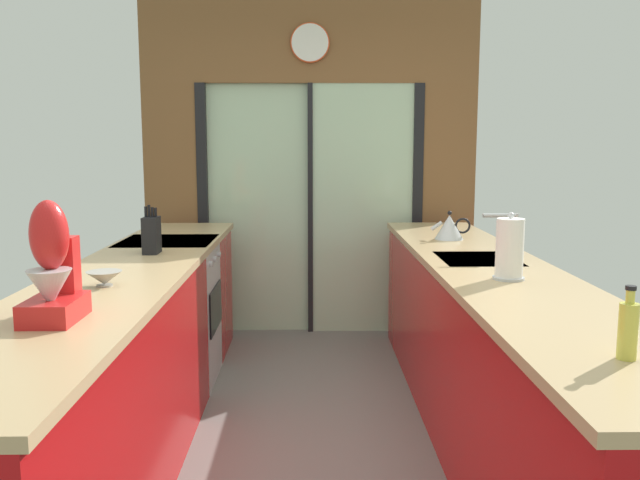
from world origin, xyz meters
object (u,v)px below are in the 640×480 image
object	(u,v)px
oven_range	(170,312)
knife_block	(151,235)
stand_mixer	(53,275)
kettle	(449,227)
paper_towel_roll	(510,250)
mixing_bowl	(104,278)
soap_bottle	(628,329)

from	to	relation	value
oven_range	knife_block	world-z (taller)	knife_block
stand_mixer	kettle	distance (m)	2.65
kettle	paper_towel_roll	world-z (taller)	paper_towel_roll
stand_mixer	knife_block	bearing A→B (deg)	90.00
mixing_bowl	kettle	bearing A→B (deg)	38.18
kettle	paper_towel_roll	xyz separation A→B (m)	(-0.00, -1.29, 0.06)
oven_range	stand_mixer	distance (m)	2.03
oven_range	paper_towel_roll	bearing A→B (deg)	-34.91
oven_range	stand_mixer	bearing A→B (deg)	-89.45
mixing_bowl	knife_block	bearing A→B (deg)	90.00
soap_bottle	stand_mixer	bearing A→B (deg)	165.97
oven_range	soap_bottle	distance (m)	3.03
oven_range	kettle	world-z (taller)	kettle
knife_block	paper_towel_roll	distance (m)	1.93
knife_block	soap_bottle	bearing A→B (deg)	-46.44
soap_bottle	knife_block	bearing A→B (deg)	133.56
mixing_bowl	knife_block	xyz separation A→B (m)	(-0.00, 0.87, 0.07)
oven_range	knife_block	xyz separation A→B (m)	(0.02, -0.50, 0.57)
knife_block	stand_mixer	distance (m)	1.43
kettle	soap_bottle	xyz separation A→B (m)	(-0.00, -2.40, 0.01)
mixing_bowl	paper_towel_roll	size ratio (longest dim) A/B	0.50
oven_range	knife_block	distance (m)	0.76
oven_range	mixing_bowl	distance (m)	1.46
knife_block	soap_bottle	world-z (taller)	knife_block
mixing_bowl	oven_range	bearing A→B (deg)	90.77
knife_block	paper_towel_roll	xyz separation A→B (m)	(1.78, -0.76, 0.03)
stand_mixer	kettle	bearing A→B (deg)	47.69
mixing_bowl	stand_mixer	world-z (taller)	stand_mixer
stand_mixer	paper_towel_roll	world-z (taller)	stand_mixer
stand_mixer	soap_bottle	distance (m)	1.84
mixing_bowl	paper_towel_roll	bearing A→B (deg)	3.68
mixing_bowl	soap_bottle	bearing A→B (deg)	-29.36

